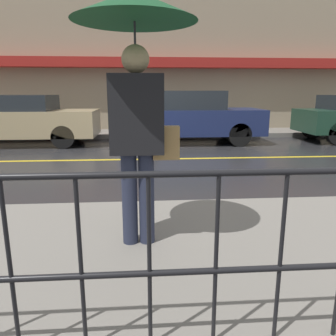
# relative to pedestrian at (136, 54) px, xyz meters

# --- Properties ---
(ground_plane) EXTENTS (80.00, 80.00, 0.00)m
(ground_plane) POSITION_rel_pedestrian_xyz_m (0.07, 4.69, -1.88)
(ground_plane) COLOR #262628
(sidewalk_near) EXTENTS (28.00, 2.79, 0.15)m
(sidewalk_near) POSITION_rel_pedestrian_xyz_m (0.07, -0.19, -1.80)
(sidewalk_near) COLOR slate
(sidewalk_near) RESTS_ON ground_plane
(sidewalk_far) EXTENTS (28.00, 1.70, 0.15)m
(sidewalk_far) POSITION_rel_pedestrian_xyz_m (0.07, 9.03, -1.80)
(sidewalk_far) COLOR slate
(sidewalk_far) RESTS_ON ground_plane
(lane_marking) EXTENTS (25.20, 0.12, 0.01)m
(lane_marking) POSITION_rel_pedestrian_xyz_m (0.07, 4.69, -1.87)
(lane_marking) COLOR gold
(lane_marking) RESTS_ON ground_plane
(building_storefront) EXTENTS (28.00, 0.85, 5.17)m
(building_storefront) POSITION_rel_pedestrian_xyz_m (0.07, 10.00, 0.71)
(building_storefront) COLOR gray
(building_storefront) RESTS_ON ground_plane
(railing_foreground) EXTENTS (12.00, 0.04, 1.03)m
(railing_foreground) POSITION_rel_pedestrian_xyz_m (0.07, -1.34, -1.08)
(railing_foreground) COLOR black
(railing_foreground) RESTS_ON sidewalk_near
(pedestrian) EXTENTS (1.06, 1.06, 2.23)m
(pedestrian) POSITION_rel_pedestrian_xyz_m (0.00, 0.00, 0.00)
(pedestrian) COLOR #23283D
(pedestrian) RESTS_ON sidewalk_near
(car_tan) EXTENTS (4.47, 1.74, 1.47)m
(car_tan) POSITION_rel_pedestrian_xyz_m (-3.62, 7.16, -1.12)
(car_tan) COLOR tan
(car_tan) RESTS_ON ground_plane
(car_navy) EXTENTS (4.36, 1.75, 1.59)m
(car_navy) POSITION_rel_pedestrian_xyz_m (1.46, 7.16, -1.07)
(car_navy) COLOR #19234C
(car_navy) RESTS_ON ground_plane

